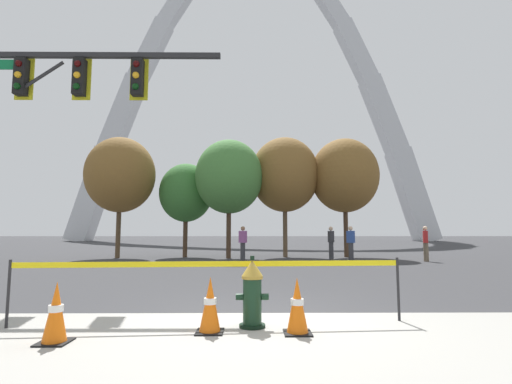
{
  "coord_description": "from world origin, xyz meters",
  "views": [
    {
      "loc": [
        -0.15,
        -6.2,
        1.32
      ],
      "look_at": [
        -0.05,
        5.0,
        2.5
      ],
      "focal_mm": 26.84,
      "sensor_mm": 36.0,
      "label": 1
    }
  ],
  "objects_px": {
    "fire_hydrant": "(252,293)",
    "monument_arch": "(254,102)",
    "traffic_cone_mid_sidewalk": "(297,306)",
    "pedestrian_walking_right": "(351,243)",
    "pedestrian_walking_left": "(426,243)",
    "pedestrian_standing_center": "(331,243)",
    "traffic_cone_curb_edge": "(210,305)",
    "traffic_cone_by_hydrant": "(56,313)",
    "traffic_signal_gantry": "(34,109)",
    "pedestrian_near_trees": "(243,243)"
  },
  "relations": [
    {
      "from": "traffic_cone_by_hydrant",
      "to": "pedestrian_walking_left",
      "type": "relative_size",
      "value": 0.46
    },
    {
      "from": "fire_hydrant",
      "to": "pedestrian_standing_center",
      "type": "bearing_deg",
      "value": 73.78
    },
    {
      "from": "traffic_cone_curb_edge",
      "to": "pedestrian_standing_center",
      "type": "distance_m",
      "value": 14.01
    },
    {
      "from": "fire_hydrant",
      "to": "monument_arch",
      "type": "xyz_separation_m",
      "value": [
        0.15,
        52.54,
        21.16
      ]
    },
    {
      "from": "pedestrian_walking_left",
      "to": "pedestrian_standing_center",
      "type": "height_order",
      "value": "same"
    },
    {
      "from": "fire_hydrant",
      "to": "pedestrian_walking_left",
      "type": "height_order",
      "value": "pedestrian_walking_left"
    },
    {
      "from": "traffic_cone_mid_sidewalk",
      "to": "traffic_signal_gantry",
      "type": "xyz_separation_m",
      "value": [
        -5.83,
        3.8,
        3.91
      ]
    },
    {
      "from": "pedestrian_walking_right",
      "to": "traffic_cone_mid_sidewalk",
      "type": "bearing_deg",
      "value": -107.5
    },
    {
      "from": "pedestrian_standing_center",
      "to": "pedestrian_near_trees",
      "type": "xyz_separation_m",
      "value": [
        -4.23,
        -0.8,
        0.0
      ]
    },
    {
      "from": "pedestrian_standing_center",
      "to": "pedestrian_walking_right",
      "type": "relative_size",
      "value": 1.0
    },
    {
      "from": "traffic_cone_mid_sidewalk",
      "to": "pedestrian_near_trees",
      "type": "xyz_separation_m",
      "value": [
        -1.03,
        12.58,
        0.46
      ]
    },
    {
      "from": "traffic_cone_curb_edge",
      "to": "pedestrian_walking_right",
      "type": "bearing_deg",
      "value": 67.67
    },
    {
      "from": "fire_hydrant",
      "to": "traffic_cone_curb_edge",
      "type": "distance_m",
      "value": 0.64
    },
    {
      "from": "traffic_cone_mid_sidewalk",
      "to": "traffic_cone_curb_edge",
      "type": "bearing_deg",
      "value": 176.86
    },
    {
      "from": "fire_hydrant",
      "to": "traffic_cone_curb_edge",
      "type": "relative_size",
      "value": 1.36
    },
    {
      "from": "traffic_cone_by_hydrant",
      "to": "pedestrian_standing_center",
      "type": "relative_size",
      "value": 0.46
    },
    {
      "from": "fire_hydrant",
      "to": "pedestrian_near_trees",
      "type": "relative_size",
      "value": 0.62
    },
    {
      "from": "traffic_cone_mid_sidewalk",
      "to": "traffic_cone_curb_edge",
      "type": "xyz_separation_m",
      "value": [
        -1.15,
        0.06,
        0.0
      ]
    },
    {
      "from": "traffic_cone_by_hydrant",
      "to": "traffic_cone_mid_sidewalk",
      "type": "height_order",
      "value": "same"
    },
    {
      "from": "monument_arch",
      "to": "pedestrian_standing_center",
      "type": "height_order",
      "value": "monument_arch"
    },
    {
      "from": "fire_hydrant",
      "to": "traffic_signal_gantry",
      "type": "bearing_deg",
      "value": 146.64
    },
    {
      "from": "pedestrian_walking_left",
      "to": "pedestrian_walking_right",
      "type": "distance_m",
      "value": 3.41
    },
    {
      "from": "pedestrian_near_trees",
      "to": "pedestrian_standing_center",
      "type": "bearing_deg",
      "value": 10.65
    },
    {
      "from": "traffic_cone_mid_sidewalk",
      "to": "monument_arch",
      "type": "height_order",
      "value": "monument_arch"
    },
    {
      "from": "fire_hydrant",
      "to": "traffic_cone_mid_sidewalk",
      "type": "xyz_separation_m",
      "value": [
        0.59,
        -0.35,
        -0.11
      ]
    },
    {
      "from": "traffic_signal_gantry",
      "to": "pedestrian_walking_left",
      "type": "height_order",
      "value": "traffic_signal_gantry"
    },
    {
      "from": "traffic_signal_gantry",
      "to": "pedestrian_standing_center",
      "type": "height_order",
      "value": "traffic_signal_gantry"
    },
    {
      "from": "fire_hydrant",
      "to": "traffic_cone_mid_sidewalk",
      "type": "bearing_deg",
      "value": -30.73
    },
    {
      "from": "traffic_signal_gantry",
      "to": "pedestrian_near_trees",
      "type": "relative_size",
      "value": 4.04
    },
    {
      "from": "pedestrian_walking_left",
      "to": "pedestrian_standing_center",
      "type": "bearing_deg",
      "value": 165.13
    },
    {
      "from": "pedestrian_walking_right",
      "to": "fire_hydrant",
      "type": "bearing_deg",
      "value": -110.51
    },
    {
      "from": "pedestrian_walking_left",
      "to": "pedestrian_walking_right",
      "type": "bearing_deg",
      "value": 179.95
    },
    {
      "from": "monument_arch",
      "to": "traffic_cone_by_hydrant",
      "type": "bearing_deg",
      "value": -92.69
    },
    {
      "from": "traffic_signal_gantry",
      "to": "pedestrian_walking_right",
      "type": "height_order",
      "value": "traffic_signal_gantry"
    },
    {
      "from": "fire_hydrant",
      "to": "traffic_signal_gantry",
      "type": "height_order",
      "value": "traffic_signal_gantry"
    },
    {
      "from": "traffic_cone_mid_sidewalk",
      "to": "pedestrian_standing_center",
      "type": "bearing_deg",
      "value": 76.55
    },
    {
      "from": "traffic_cone_mid_sidewalk",
      "to": "monument_arch",
      "type": "distance_m",
      "value": 57.0
    },
    {
      "from": "pedestrian_walking_left",
      "to": "pedestrian_near_trees",
      "type": "relative_size",
      "value": 1.0
    },
    {
      "from": "fire_hydrant",
      "to": "traffic_cone_by_hydrant",
      "type": "distance_m",
      "value": 2.48
    },
    {
      "from": "traffic_signal_gantry",
      "to": "pedestrian_near_trees",
      "type": "xyz_separation_m",
      "value": [
        4.8,
        8.78,
        -3.45
      ]
    },
    {
      "from": "traffic_signal_gantry",
      "to": "monument_arch",
      "type": "distance_m",
      "value": 52.34
    },
    {
      "from": "fire_hydrant",
      "to": "traffic_cone_by_hydrant",
      "type": "bearing_deg",
      "value": -162.29
    },
    {
      "from": "monument_arch",
      "to": "pedestrian_near_trees",
      "type": "height_order",
      "value": "monument_arch"
    },
    {
      "from": "traffic_cone_mid_sidewalk",
      "to": "pedestrian_walking_right",
      "type": "relative_size",
      "value": 0.46
    },
    {
      "from": "traffic_cone_mid_sidewalk",
      "to": "pedestrian_walking_left",
      "type": "relative_size",
      "value": 0.46
    },
    {
      "from": "fire_hydrant",
      "to": "pedestrian_walking_right",
      "type": "relative_size",
      "value": 0.62
    },
    {
      "from": "fire_hydrant",
      "to": "pedestrian_walking_right",
      "type": "distance_m",
      "value": 12.75
    },
    {
      "from": "traffic_cone_mid_sidewalk",
      "to": "pedestrian_near_trees",
      "type": "height_order",
      "value": "pedestrian_near_trees"
    },
    {
      "from": "pedestrian_standing_center",
      "to": "pedestrian_walking_right",
      "type": "bearing_deg",
      "value": -57.91
    },
    {
      "from": "traffic_cone_curb_edge",
      "to": "pedestrian_walking_left",
      "type": "height_order",
      "value": "pedestrian_walking_left"
    }
  ]
}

